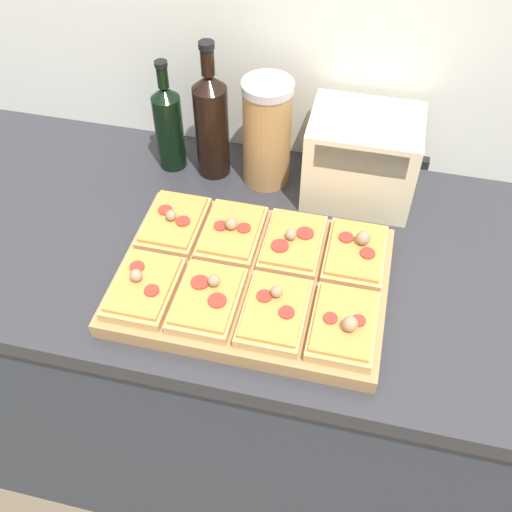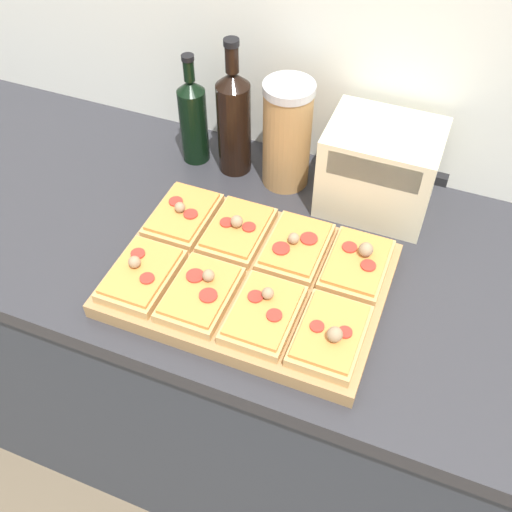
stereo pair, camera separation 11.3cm
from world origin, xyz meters
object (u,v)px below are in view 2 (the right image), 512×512
object	(u,v)px
grain_jar_tall	(287,135)
toaster_oven	(380,169)
wine_bottle	(234,120)
cutting_board	(250,280)
olive_oil_bottle	(193,119)

from	to	relation	value
grain_jar_tall	toaster_oven	bearing A→B (deg)	-1.08
wine_bottle	toaster_oven	bearing A→B (deg)	-0.67
cutting_board	grain_jar_tall	distance (m)	0.34
cutting_board	olive_oil_bottle	bearing A→B (deg)	129.86
cutting_board	wine_bottle	xyz separation A→B (m)	(-0.17, 0.32, 0.11)
cutting_board	wine_bottle	bearing A→B (deg)	117.58
toaster_oven	cutting_board	bearing A→B (deg)	-117.28
wine_bottle	toaster_oven	xyz separation A→B (m)	(0.33, -0.00, -0.03)
toaster_oven	wine_bottle	bearing A→B (deg)	179.33
grain_jar_tall	toaster_oven	distance (m)	0.21
olive_oil_bottle	toaster_oven	xyz separation A→B (m)	(0.43, -0.00, -0.01)
wine_bottle	grain_jar_tall	size ratio (longest dim) A/B	1.29
olive_oil_bottle	grain_jar_tall	xyz separation A→B (m)	(0.22, -0.00, 0.02)
wine_bottle	cutting_board	bearing A→B (deg)	-62.42
olive_oil_bottle	wine_bottle	bearing A→B (deg)	-0.00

